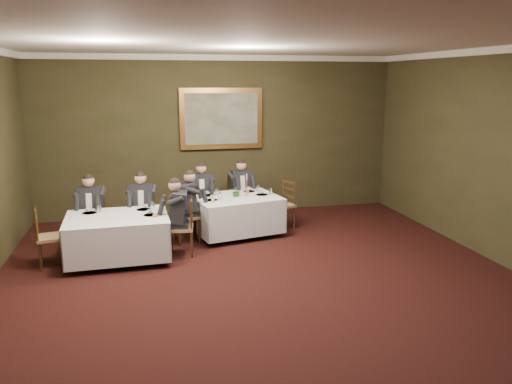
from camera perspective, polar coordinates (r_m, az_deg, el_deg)
name	(u,v)px	position (r m, az deg, el deg)	size (l,w,h in m)	color
ground	(277,306)	(6.89, 2.47, -12.92)	(10.00, 10.00, 0.00)	black
ceiling	(280,35)	(6.23, 2.79, 17.48)	(8.00, 10.00, 0.10)	silver
back_wall	(219,136)	(11.18, -4.29, 6.38)	(8.00, 0.10, 3.50)	#312E18
crown_molding	(280,40)	(6.23, 2.78, 16.93)	(8.00, 10.00, 0.12)	white
table_main	(236,212)	(9.74, -2.27, -2.35)	(1.84, 1.54, 0.67)	#311D0D
table_second	(118,234)	(8.68, -15.51, -4.70)	(1.72, 1.33, 0.67)	#311D0D
chair_main_backleft	(202,213)	(10.38, -6.22, -2.40)	(0.44, 0.42, 1.00)	olive
diner_main_backleft	(202,202)	(10.31, -6.25, -1.19)	(0.42, 0.48, 1.35)	black
chair_main_backright	(240,209)	(10.68, -1.85, -1.90)	(0.53, 0.51, 1.00)	olive
diner_main_backright	(240,198)	(10.61, -1.84, -0.72)	(0.50, 0.56, 1.35)	black
chair_main_endleft	(186,227)	(9.45, -7.97, -3.98)	(0.48, 0.50, 1.00)	olive
diner_main_endleft	(187,215)	(9.39, -7.95, -2.63)	(0.54, 0.47, 1.35)	black
chair_main_endright	(282,215)	(10.21, 3.01, -2.61)	(0.55, 0.57, 1.00)	olive
chair_sec_backleft	(93,231)	(9.58, -18.10, -4.28)	(0.49, 0.47, 1.00)	olive
diner_sec_backleft	(92,219)	(9.50, -18.21, -2.98)	(0.46, 0.53, 1.35)	black
chair_sec_backright	(144,228)	(9.56, -12.70, -3.98)	(0.50, 0.48, 1.00)	olive
diner_sec_backright	(143,216)	(9.49, -12.78, -2.68)	(0.47, 0.54, 1.35)	black
chair_sec_endright	(182,239)	(8.77, -8.47, -5.32)	(0.47, 0.49, 1.00)	olive
diner_sec_endright	(181,226)	(8.71, -8.60, -3.89)	(0.53, 0.46, 1.35)	black
chair_sec_endleft	(51,249)	(8.82, -22.38, -6.07)	(0.49, 0.51, 1.00)	olive
centerpiece	(237,190)	(9.66, -2.23, 0.19)	(0.22, 0.19, 0.24)	#2D5926
candlestick	(247,187)	(9.74, -1.06, 0.56)	(0.06, 0.06, 0.45)	#BD8139
place_setting_table_main	(212,193)	(9.84, -5.09, -0.15)	(0.33, 0.31, 0.14)	white
place_setting_table_second	(93,210)	(8.97, -18.15, -2.02)	(0.33, 0.31, 0.14)	white
painting	(221,119)	(11.09, -3.98, 8.36)	(1.82, 0.09, 1.33)	#E5AA54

